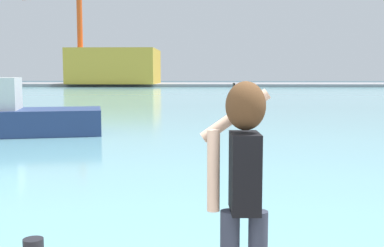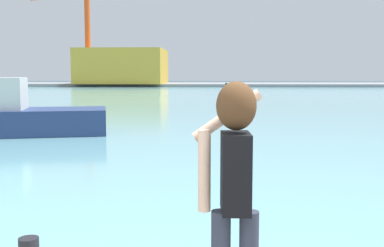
% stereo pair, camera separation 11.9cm
% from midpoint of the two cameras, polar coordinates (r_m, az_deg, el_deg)
% --- Properties ---
extents(ground_plane, '(220.00, 220.00, 0.00)m').
position_cam_midpoint_polar(ground_plane, '(52.41, 2.84, 3.40)').
color(ground_plane, '#334751').
extents(harbor_water, '(140.00, 100.00, 0.02)m').
position_cam_midpoint_polar(harbor_water, '(54.41, 2.84, 3.50)').
color(harbor_water, '#6BA8B2').
rests_on(harbor_water, ground_plane).
extents(far_shore_dock, '(140.00, 20.00, 0.52)m').
position_cam_midpoint_polar(far_shore_dock, '(94.39, 2.89, 4.65)').
color(far_shore_dock, gray).
rests_on(far_shore_dock, ground_plane).
extents(person_photographer, '(0.53, 0.55, 1.74)m').
position_cam_midpoint_polar(person_photographer, '(3.41, 6.00, -6.36)').
color(person_photographer, '#2D3342').
rests_on(person_photographer, quay_promenade).
extents(boat_moored, '(6.97, 3.95, 2.12)m').
position_cam_midpoint_polar(boat_moored, '(19.00, -20.64, 0.95)').
color(boat_moored, navy).
rests_on(boat_moored, harbor_water).
extents(warehouse_left, '(15.65, 13.33, 6.36)m').
position_cam_midpoint_polar(warehouse_left, '(91.02, -8.20, 6.72)').
color(warehouse_left, gold).
rests_on(warehouse_left, far_shore_dock).
extents(port_crane, '(13.04, 5.96, 17.11)m').
position_cam_midpoint_polar(port_crane, '(92.62, -13.23, 11.28)').
color(port_crane, '#D84C19').
rests_on(port_crane, far_shore_dock).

